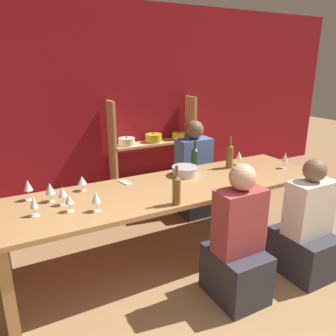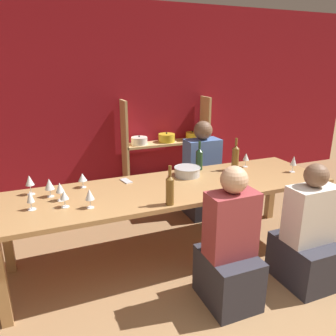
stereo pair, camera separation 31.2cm
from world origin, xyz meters
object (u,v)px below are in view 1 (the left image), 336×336
Objects in this scene: wine_glass_empty_e at (82,180)px; cell_phone at (125,182)px; wine_bottle_amber at (230,155)px; person_near_b at (237,251)px; person_far_a at (193,179)px; wine_bottle_dark at (195,158)px; wine_glass_red_b at (34,203)px; person_near_a at (306,234)px; wine_glass_white_a at (63,192)px; wine_glass_empty_a at (96,198)px; wine_glass_red_a at (285,158)px; wine_glass_empty_b at (50,189)px; mixing_bowl at (185,170)px; wine_glass_white_b at (239,155)px; wine_glass_empty_d at (28,186)px; dining_table at (173,193)px; shelf_unit at (153,154)px; wine_glass_empty_c at (69,200)px; wine_bottle_green at (176,189)px.

cell_phone is (0.42, 0.01, -0.09)m from wine_glass_empty_e.
person_near_b reaches higher than wine_bottle_amber.
wine_glass_empty_e is 0.11× the size of person_far_a.
wine_bottle_dark reaches higher than wine_glass_red_b.
person_near_a is 0.95× the size of person_near_b.
wine_bottle_amber is 2.20× the size of wine_glass_white_a.
wine_bottle_dark is 1.38m from wine_glass_empty_a.
wine_glass_empty_b is (-2.43, 0.26, -0.01)m from wine_glass_red_a.
mixing_bowl is at bearing 178.69° from wine_bottle_amber.
wine_glass_empty_e is 0.87× the size of wine_glass_white_b.
wine_glass_empty_d is at bearing 171.58° from wine_glass_red_a.
person_far_a is (1.54, 0.54, -0.42)m from wine_glass_empty_e.
wine_glass_empty_b is at bearing -177.86° from wine_glass_white_b.
wine_glass_empty_a is at bearing 33.33° from person_far_a.
wine_glass_empty_d is (-2.58, 0.38, 0.01)m from wine_glass_red_a.
dining_table is at bearing -20.15° from wine_glass_empty_e.
person_far_a reaches higher than wine_glass_red_a.
wine_glass_empty_e is at bearing -176.78° from wine_bottle_dark.
shelf_unit reaches higher than wine_glass_red_a.
wine_glass_red_b is (-1.70, -0.41, -0.02)m from wine_bottle_dark.
wine_glass_empty_e is (0.20, 0.39, -0.00)m from wine_glass_empty_c.
wine_glass_red_b is at bearing 161.40° from person_near_a.
shelf_unit is 8.51× the size of wine_glass_empty_a.
shelf_unit is 4.14× the size of wine_bottle_green.
person_near_a reaches higher than wine_bottle_green.
person_near_a is at bearing -55.73° from mixing_bowl.
mixing_bowl is at bearing 7.67° from wine_glass_white_a.
person_far_a is at bearing 19.71° from wine_glass_empty_b.
dining_table is 0.47m from cell_phone.
person_far_a reaches higher than wine_glass_empty_e.
wine_glass_white_a is 0.99× the size of cell_phone.
person_near_b reaches higher than wine_glass_red_b.
wine_bottle_green is 1.06× the size of wine_bottle_dark.
person_far_a reaches higher than wine_glass_empty_b.
person_far_a reaches higher than wine_glass_white_b.
wine_bottle_amber reaches higher than wine_glass_empty_c.
wine_glass_empty_b is at bearing -178.96° from wine_bottle_amber.
wine_glass_red_a is at bearing 59.24° from person_near_a.
wine_bottle_amber reaches higher than person_near_a.
wine_bottle_dark is at bearing 58.25° from person_far_a.
wine_glass_white_b is at bearing 112.00° from person_far_a.
wine_glass_white_a is at bearing -57.86° from wine_glass_empty_b.
wine_glass_empty_b is 0.27m from wine_glass_red_b.
wine_glass_empty_c reaches higher than wine_glass_empty_e.
wine_glass_red_b is at bearing 168.57° from wine_glass_empty_c.
wine_glass_empty_b is at bearing 127.65° from wine_glass_empty_a.
person_near_b is (0.17, -0.76, -0.26)m from dining_table.
wine_glass_white_b is (2.23, -0.04, -0.02)m from wine_glass_empty_d.
wine_glass_empty_b is (-1.77, -1.70, 0.35)m from shelf_unit.
wine_bottle_dark is at bearing 17.72° from wine_glass_empty_c.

